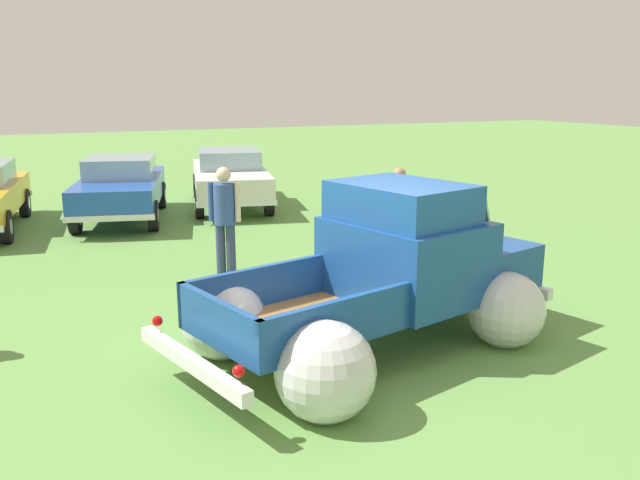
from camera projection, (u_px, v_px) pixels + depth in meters
name	position (u px, v px, depth m)	size (l,w,h in m)	color
ground_plane	(364.00, 350.00, 7.70)	(80.00, 80.00, 0.00)	#609347
vintage_pickup_truck	(390.00, 282.00, 7.76)	(4.93, 3.55, 1.96)	black
show_car_1	(121.00, 186.00, 15.05)	(2.87, 4.65, 1.43)	black
show_car_2	(230.00, 175.00, 16.78)	(2.88, 4.94, 1.43)	black
spectator_0	(398.00, 209.00, 11.25)	(0.44, 0.52, 1.67)	black
spectator_2	(225.00, 215.00, 10.43)	(0.48, 0.47, 1.78)	navy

